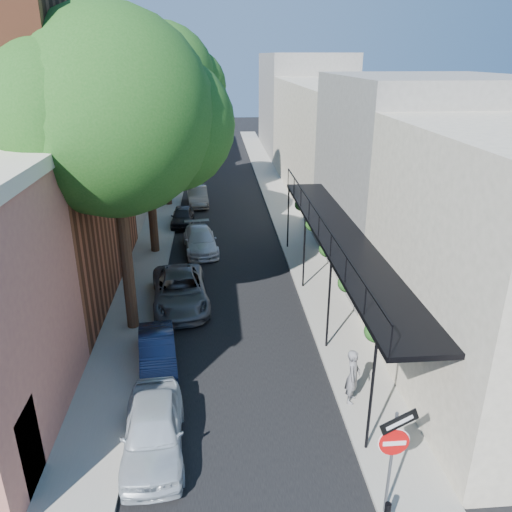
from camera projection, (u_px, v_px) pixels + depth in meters
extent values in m
cube|color=black|center=(223.00, 193.00, 38.00)|extent=(6.00, 64.00, 0.01)
cube|color=gray|center=(170.00, 194.00, 37.68)|extent=(2.00, 64.00, 0.12)
cube|color=gray|center=(275.00, 192.00, 38.28)|extent=(2.00, 64.00, 0.12)
cube|color=beige|center=(29.00, 447.00, 11.75)|extent=(0.10, 1.20, 2.20)
cube|color=gray|center=(99.00, 104.00, 19.84)|extent=(0.06, 7.00, 4.00)
cube|color=gray|center=(82.00, 144.00, 31.94)|extent=(8.00, 12.00, 9.00)
cube|color=beige|center=(119.00, 113.00, 44.70)|extent=(8.00, 16.00, 10.00)
cube|color=#BC7560|center=(141.00, 109.00, 58.01)|extent=(8.00, 12.00, 8.00)
cube|color=gray|center=(420.00, 178.00, 23.12)|extent=(8.00, 10.00, 9.00)
cube|color=beige|center=(342.00, 139.00, 37.18)|extent=(8.00, 20.00, 8.00)
cube|color=gray|center=(302.00, 103.00, 53.44)|extent=(8.00, 16.00, 10.00)
cube|color=black|center=(343.00, 237.00, 18.52)|extent=(2.00, 16.00, 0.15)
cube|color=black|center=(319.00, 215.00, 18.12)|extent=(0.05, 16.00, 0.05)
cylinder|color=black|center=(371.00, 395.00, 12.61)|extent=(0.08, 0.08, 3.40)
cylinder|color=black|center=(288.00, 217.00, 26.48)|extent=(0.08, 0.08, 3.40)
sphere|color=#1A4B15|center=(375.00, 331.00, 13.10)|extent=(0.60, 0.60, 0.60)
sphere|color=#1A4B15|center=(327.00, 249.00, 18.64)|extent=(0.60, 0.60, 0.60)
sphere|color=#1A4B15|center=(301.00, 205.00, 24.19)|extent=(0.60, 0.60, 0.60)
cylinder|color=#595B60|center=(390.00, 466.00, 10.89)|extent=(0.07, 0.07, 2.90)
cylinder|color=red|center=(394.00, 442.00, 10.59)|extent=(0.66, 0.04, 0.66)
cube|color=white|center=(395.00, 443.00, 10.56)|extent=(0.50, 0.02, 0.10)
cylinder|color=white|center=(394.00, 442.00, 10.61)|extent=(0.70, 0.02, 0.70)
cube|color=black|center=(399.00, 422.00, 10.38)|extent=(0.89, 0.15, 0.58)
cube|color=white|center=(400.00, 423.00, 10.35)|extent=(0.60, 0.10, 0.31)
cylinder|color=#311E13|center=(125.00, 244.00, 17.92)|extent=(0.44, 0.44, 7.00)
sphere|color=#1A4B15|center=(111.00, 114.00, 16.23)|extent=(6.80, 6.80, 6.80)
sphere|color=#1A4B15|center=(168.00, 125.00, 17.48)|extent=(4.76, 4.76, 4.76)
cylinder|color=#311E13|center=(151.00, 195.00, 25.44)|extent=(0.44, 0.44, 6.30)
sphere|color=#1A4B15|center=(144.00, 113.00, 23.93)|extent=(6.00, 6.00, 6.00)
sphere|color=#1A4B15|center=(178.00, 121.00, 25.06)|extent=(4.20, 4.20, 4.20)
cylinder|color=#311E13|center=(166.00, 153.00, 33.57)|extent=(0.44, 0.44, 7.35)
sphere|color=#1A4B15|center=(161.00, 79.00, 31.80)|extent=(7.00, 7.00, 7.00)
sphere|color=#1A4B15|center=(189.00, 86.00, 33.09)|extent=(4.90, 4.90, 4.90)
imported|color=silver|center=(153.00, 430.00, 13.07)|extent=(1.84, 4.03, 1.34)
imported|color=#142040|center=(157.00, 351.00, 16.74)|extent=(1.63, 3.50, 1.11)
imported|color=#56585D|center=(180.00, 291.00, 20.80)|extent=(2.73, 5.02, 1.34)
imported|color=silver|center=(200.00, 240.00, 26.67)|extent=(2.13, 4.23, 1.18)
imported|color=black|center=(182.00, 216.00, 30.74)|extent=(1.39, 3.29, 1.11)
imported|color=#696158|center=(197.00, 196.00, 34.85)|extent=(1.65, 3.91, 1.25)
imported|color=slate|center=(353.00, 376.00, 14.72)|extent=(0.64, 0.75, 1.73)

